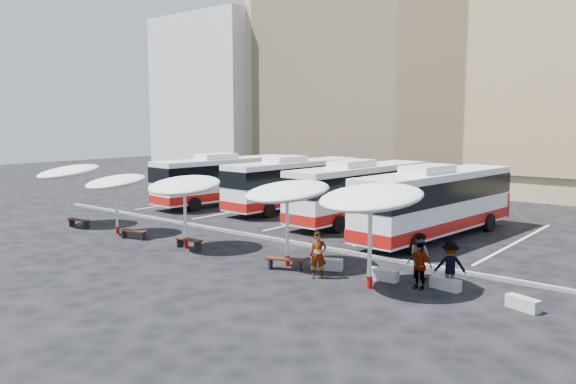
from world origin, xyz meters
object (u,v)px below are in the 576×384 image
Objects in this scene: conc_bench_2 at (446,284)px; wood_bench_3 at (285,261)px; wood_bench_1 at (134,232)px; wood_bench_0 at (79,221)px; bus_1 at (295,182)px; wood_bench_2 at (189,241)px; sunshade_2 at (184,186)px; sunshade_4 at (371,198)px; conc_bench_0 at (327,264)px; bus_0 at (227,178)px; passenger_2 at (419,266)px; sunshade_3 at (287,192)px; sunshade_1 at (116,182)px; conc_bench_1 at (383,275)px; passenger_1 at (420,256)px; passenger_0 at (318,255)px; passenger_3 at (450,265)px; conc_bench_3 at (523,303)px; bus_3 at (437,200)px; bus_2 at (361,190)px; sunshade_0 at (68,172)px.

wood_bench_3 is at bearing -165.73° from conc_bench_2.
wood_bench_3 reaches higher than wood_bench_1.
wood_bench_0 reaches higher than conc_bench_2.
bus_1 reaches higher than wood_bench_3.
wood_bench_0 is at bearing -177.40° from wood_bench_2.
wood_bench_1 is (-3.77, -0.31, -2.71)m from sunshade_2.
conc_bench_0 is (-2.69, 1.14, -3.15)m from sunshade_4.
bus_0 reaches higher than passenger_2.
sunshade_3 reaches higher than wood_bench_3.
sunshade_1 is 16.16m from conc_bench_1.
conc_bench_0 is 0.69× the size of passenger_1.
sunshade_2 is (3.49, -12.94, 1.16)m from bus_1.
conc_bench_0 is at bearing 157.02° from sunshade_4.
passenger_0 is 4.97m from passenger_3.
conc_bench_3 is (19.28, 1.40, -0.15)m from wood_bench_1.
passenger_2 is at bearing -22.04° from bus_0.
bus_3 is 11.56m from conc_bench_3.
wood_bench_3 is at bearing -32.47° from bus_0.
sunshade_4 is at bearing -26.26° from bus_0.
sunshade_2 reaches higher than passenger_1.
bus_2 is 14.25m from passenger_3.
sunshade_3 is 2.40× the size of passenger_1.
bus_1 is at bearing 171.30° from bus_3.
sunshade_1 reaches higher than conc_bench_3.
conc_bench_1 is at bearing 4.34° from sunshade_1.
wood_bench_3 is (0.39, -0.60, -2.81)m from sunshade_3.
conc_bench_2 is at bearing 6.59° from wood_bench_1.
passenger_0 is at bearing -0.75° from sunshade_1.
bus_0 is at bearing 127.41° from sunshade_2.
sunshade_2 is 6.85m from wood_bench_3.
sunshade_0 reaches higher than conc_bench_2.
bus_1 is 12.24m from bus_3.
sunshade_4 is (7.73, -11.86, 1.44)m from bus_2.
bus_2 is 2.78× the size of sunshade_3.
sunshade_1 is at bearing -179.78° from sunshade_2.
conc_bench_2 is at bearing 7.12° from sunshade_2.
conc_bench_2 is at bearing -20.05° from bus_0.
wood_bench_3 is (6.30, -0.03, -2.70)m from sunshade_2.
sunshade_2 reaches higher than conc_bench_0.
passenger_1 reaches higher than conc_bench_2.
wood_bench_1 is at bearing -175.22° from sunshade_2.
sunshade_0 is at bearing -175.46° from conc_bench_2.
sunshade_0 is at bearing -176.03° from conc_bench_1.
conc_bench_1 is (10.23, 1.18, -2.85)m from sunshade_2.
bus_3 reaches higher than sunshade_0.
sunshade_4 is 2.73× the size of wood_bench_3.
bus_0 is at bearing -164.65° from bus_1.
passenger_0 is at bearing -45.73° from bus_1.
passenger_1 is at bearing 151.38° from conc_bench_2.
wood_bench_2 is (3.71, -12.94, -1.54)m from bus_1.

